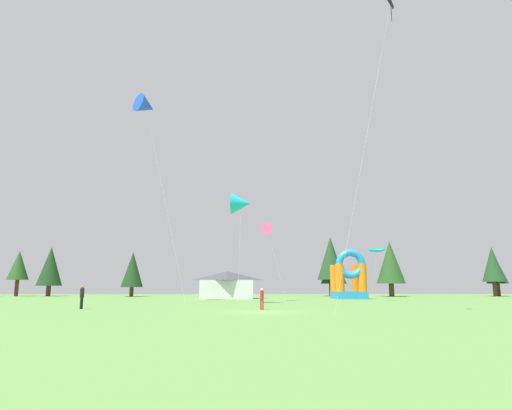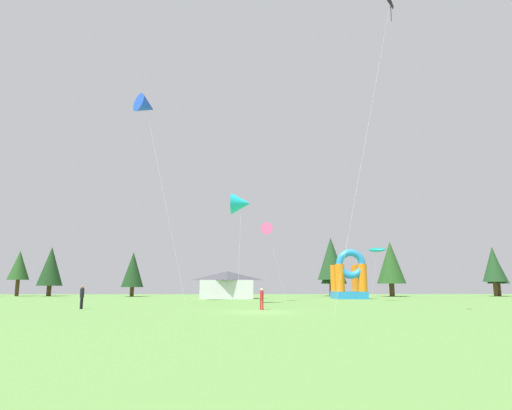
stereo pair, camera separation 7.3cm
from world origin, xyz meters
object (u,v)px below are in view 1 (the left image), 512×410
(inflatable_yellow_castle, at_px, (349,280))
(kite_cyan_delta, at_px, (241,204))
(person_near_camera, at_px, (262,297))
(person_left_edge, at_px, (82,295))
(kite_teal_parafoil, at_px, (377,250))
(kite_black_diamond, at_px, (391,4))
(festival_tent, at_px, (227,285))
(kite_pink_delta, at_px, (267,229))
(kite_blue_delta, at_px, (146,106))

(inflatable_yellow_castle, bearing_deg, kite_cyan_delta, -132.92)
(person_near_camera, relative_size, person_left_edge, 0.89)
(kite_teal_parafoil, relative_size, person_left_edge, 3.44)
(kite_black_diamond, bearing_deg, kite_teal_parafoil, 77.27)
(kite_black_diamond, height_order, person_left_edge, kite_black_diamond)
(kite_cyan_delta, xyz_separation_m, festival_tent, (-2.00, 17.18, -8.41))
(kite_cyan_delta, bearing_deg, festival_tent, 96.63)
(kite_black_diamond, height_order, festival_tent, kite_black_diamond)
(kite_black_diamond, relative_size, person_near_camera, 13.23)
(festival_tent, bearing_deg, person_near_camera, -82.38)
(kite_cyan_delta, height_order, kite_teal_parafoil, kite_cyan_delta)
(kite_black_diamond, relative_size, inflatable_yellow_castle, 3.29)
(kite_black_diamond, distance_m, person_left_edge, 32.02)
(kite_cyan_delta, bearing_deg, kite_black_diamond, -59.89)
(kite_pink_delta, relative_size, person_near_camera, 5.57)
(kite_teal_parafoil, distance_m, kite_pink_delta, 13.36)
(kite_teal_parafoil, xyz_separation_m, festival_tent, (-18.29, 9.82, -4.17))
(festival_tent, bearing_deg, kite_blue_delta, -126.29)
(kite_pink_delta, distance_m, festival_tent, 12.99)
(kite_cyan_delta, distance_m, kite_pink_delta, 8.11)
(kite_blue_delta, distance_m, kite_cyan_delta, 17.46)
(kite_black_diamond, relative_size, person_left_edge, 11.72)
(kite_teal_parafoil, height_order, person_near_camera, kite_teal_parafoil)
(kite_pink_delta, bearing_deg, kite_teal_parafoil, 0.47)
(kite_cyan_delta, height_order, person_left_edge, kite_cyan_delta)
(kite_black_diamond, xyz_separation_m, kite_teal_parafoil, (5.76, 25.51, -15.17))
(kite_pink_delta, bearing_deg, inflatable_yellow_castle, 36.61)
(person_near_camera, bearing_deg, kite_cyan_delta, 111.15)
(kite_blue_delta, bearing_deg, kite_teal_parafoil, 6.05)
(inflatable_yellow_castle, bearing_deg, kite_black_diamond, -97.13)
(kite_teal_parafoil, xyz_separation_m, inflatable_yellow_castle, (-1.51, 8.53, -3.55))
(kite_cyan_delta, xyz_separation_m, person_near_camera, (1.74, -10.73, -9.30))
(person_near_camera, distance_m, festival_tent, 28.18)
(kite_cyan_delta, bearing_deg, kite_blue_delta, 158.69)
(kite_blue_delta, relative_size, person_near_camera, 14.54)
(kite_pink_delta, bearing_deg, festival_tent, 117.43)
(kite_blue_delta, height_order, person_left_edge, kite_blue_delta)
(kite_cyan_delta, xyz_separation_m, kite_pink_delta, (3.15, 7.25, -1.80))
(kite_blue_delta, bearing_deg, kite_black_diamond, -45.90)
(festival_tent, bearing_deg, kite_pink_delta, -62.57)
(inflatable_yellow_castle, bearing_deg, festival_tent, 175.60)
(person_left_edge, bearing_deg, festival_tent, -6.59)
(kite_black_diamond, distance_m, kite_cyan_delta, 23.65)
(kite_blue_delta, xyz_separation_m, inflatable_yellow_castle, (26.14, 11.46, -20.29))
(kite_blue_delta, relative_size, person_left_edge, 12.87)
(kite_black_diamond, relative_size, kite_pink_delta, 2.38)
(kite_blue_delta, xyz_separation_m, kite_teal_parafoil, (27.65, 2.93, -16.73))
(kite_blue_delta, distance_m, person_near_camera, 29.60)
(kite_pink_delta, xyz_separation_m, festival_tent, (-5.15, 9.93, -6.61))
(kite_black_diamond, bearing_deg, kite_cyan_delta, 120.11)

